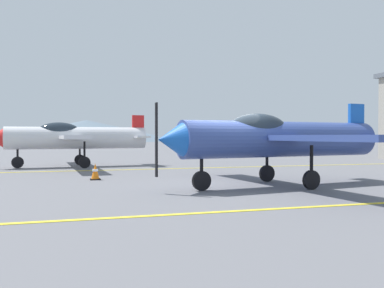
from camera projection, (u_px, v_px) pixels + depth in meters
name	position (u px, v px, depth m)	size (l,w,h in m)	color
ground_plane	(221.00, 188.00, 12.13)	(400.00, 400.00, 0.00)	slate
apron_line_near	(280.00, 209.00, 8.64)	(80.00, 0.16, 0.01)	yellow
apron_line_far	(168.00, 169.00, 19.12)	(80.00, 0.16, 0.01)	yellow
airplane_near	(275.00, 138.00, 12.53)	(7.79, 8.93, 2.67)	#33478C
airplane_mid	(72.00, 137.00, 20.37)	(7.76, 8.92, 2.67)	silver
traffic_cone_front	(95.00, 172.00, 14.37)	(0.36, 0.36, 0.59)	black
hill_centerleft	(87.00, 131.00, 122.88)	(57.51, 57.51, 6.37)	slate
hill_centerright	(267.00, 131.00, 152.70)	(76.54, 76.54, 6.73)	#4C6651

